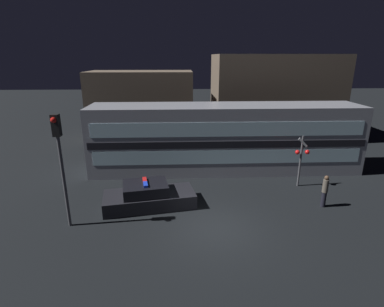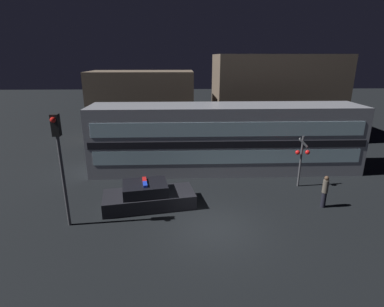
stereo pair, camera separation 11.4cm
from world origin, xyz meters
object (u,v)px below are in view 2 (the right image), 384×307
object	(u,v)px
police_car	(148,196)
crossing_signal_near	(302,157)
train	(225,138)
pedestrian	(325,191)
traffic_light_corner	(59,152)

from	to	relation	value
police_car	crossing_signal_near	distance (m)	8.85
crossing_signal_near	train	bearing A→B (deg)	142.70
pedestrian	traffic_light_corner	distance (m)	12.51
pedestrian	crossing_signal_near	xyz separation A→B (m)	(-0.30, 2.51, 0.96)
train	police_car	world-z (taller)	train
police_car	traffic_light_corner	bearing A→B (deg)	-163.05
train	police_car	distance (m)	7.01
train	crossing_signal_near	distance (m)	4.96
crossing_signal_near	pedestrian	bearing A→B (deg)	-83.19
crossing_signal_near	police_car	bearing A→B (deg)	-166.38
crossing_signal_near	traffic_light_corner	xyz separation A→B (m)	(-11.87, -3.79, 1.65)
police_car	pedestrian	distance (m)	8.82
police_car	pedestrian	bearing A→B (deg)	-13.17
train	traffic_light_corner	size ratio (longest dim) A/B	3.43
train	crossing_signal_near	world-z (taller)	train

